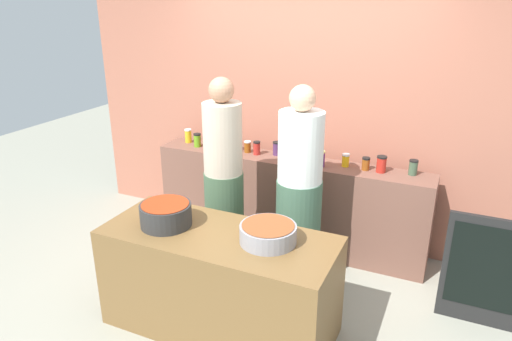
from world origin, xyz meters
TOP-DOWN VIEW (x-y plane):
  - ground at (0.00, 0.00)m, footprint 12.00×12.00m
  - storefront_wall at (0.00, 1.45)m, footprint 4.80×0.12m
  - display_shelf at (0.00, 1.10)m, footprint 2.70×0.36m
  - prep_table at (0.00, -0.30)m, footprint 1.70×0.70m
  - preserve_jar_0 at (-1.16, 1.16)m, footprint 0.07×0.07m
  - preserve_jar_1 at (-0.99, 1.08)m, footprint 0.08×0.08m
  - preserve_jar_2 at (-0.89, 1.10)m, footprint 0.09×0.09m
  - preserve_jar_3 at (-0.58, 1.11)m, footprint 0.08×0.08m
  - preserve_jar_4 at (-0.45, 1.13)m, footprint 0.07×0.07m
  - preserve_jar_5 at (-0.34, 1.10)m, footprint 0.07×0.07m
  - preserve_jar_6 at (-0.15, 1.17)m, footprint 0.08×0.08m
  - preserve_jar_7 at (-0.02, 1.16)m, footprint 0.07×0.07m
  - preserve_jar_8 at (0.16, 1.15)m, footprint 0.07×0.07m
  - preserve_jar_9 at (0.33, 1.04)m, footprint 0.08×0.08m
  - preserve_jar_10 at (0.54, 1.13)m, footprint 0.07×0.07m
  - preserve_jar_11 at (0.73, 1.12)m, footprint 0.07×0.07m
  - preserve_jar_12 at (0.86, 1.12)m, footprint 0.09×0.09m
  - preserve_jar_13 at (1.13, 1.17)m, footprint 0.08×0.08m
  - cooking_pot_left at (-0.42, -0.33)m, footprint 0.38×0.38m
  - cooking_pot_center at (0.36, -0.25)m, footprint 0.39×0.39m
  - cook_with_tongs at (-0.31, 0.37)m, footprint 0.34×0.34m
  - cook_in_cap at (0.31, 0.53)m, footprint 0.38×0.38m
  - chalkboard_sign at (1.77, 0.56)m, footprint 0.59×0.05m

SIDE VIEW (x-z plane):
  - ground at x=0.00m, z-range 0.00..0.00m
  - prep_table at x=0.00m, z-range 0.00..0.79m
  - chalkboard_sign at x=1.77m, z-range 0.01..0.90m
  - display_shelf at x=0.00m, z-range 0.00..0.91m
  - cook_in_cap at x=0.31m, z-range -0.08..1.65m
  - cook_with_tongs at x=-0.31m, z-range -0.07..1.70m
  - cooking_pot_center at x=0.36m, z-range 0.79..0.92m
  - cooking_pot_left at x=-0.42m, z-range 0.79..0.96m
  - preserve_jar_7 at x=-0.02m, z-range 0.91..1.00m
  - preserve_jar_8 at x=0.16m, z-range 0.91..1.01m
  - preserve_jar_2 at x=-0.89m, z-range 0.91..1.02m
  - preserve_jar_4 at x=-0.45m, z-range 0.91..1.02m
  - preserve_jar_11 at x=0.73m, z-range 0.91..1.02m
  - preserve_jar_10 at x=0.54m, z-range 0.91..1.02m
  - preserve_jar_5 at x=-0.34m, z-range 0.91..1.04m
  - preserve_jar_6 at x=-0.15m, z-range 0.91..1.04m
  - preserve_jar_13 at x=1.13m, z-range 0.91..1.04m
  - preserve_jar_1 at x=-0.99m, z-range 0.91..1.04m
  - preserve_jar_0 at x=-1.16m, z-range 0.91..1.05m
  - preserve_jar_9 at x=0.33m, z-range 0.91..1.05m
  - preserve_jar_3 at x=-0.58m, z-range 0.91..1.05m
  - preserve_jar_12 at x=0.86m, z-range 0.91..1.05m
  - storefront_wall at x=0.00m, z-range 0.00..3.00m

